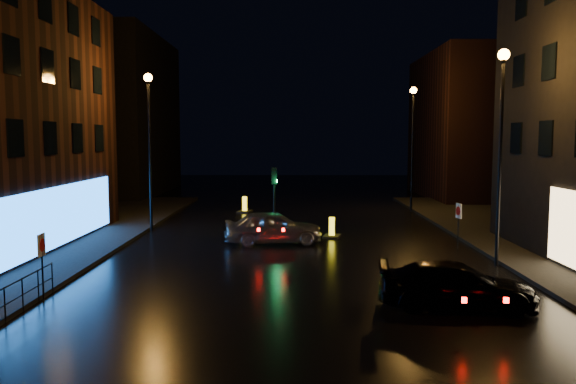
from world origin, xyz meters
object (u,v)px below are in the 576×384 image
(bollard_near, at_px, (332,233))
(road_sign_right, at_px, (459,215))
(traffic_signal, at_px, (274,222))
(road_sign_left, at_px, (42,251))
(bollard_far, at_px, (245,209))
(dark_sedan, at_px, (457,286))
(silver_hatchback, at_px, (273,227))

(bollard_near, distance_m, road_sign_right, 6.37)
(traffic_signal, relative_size, road_sign_left, 1.66)
(bollard_far, bearing_deg, bollard_near, -48.51)
(road_sign_right, bearing_deg, traffic_signal, -38.53)
(road_sign_left, relative_size, road_sign_right, 1.01)
(traffic_signal, distance_m, bollard_far, 8.19)
(dark_sedan, xyz_separation_m, bollard_far, (-8.09, 21.37, -0.43))
(road_sign_left, bearing_deg, traffic_signal, 59.40)
(dark_sedan, bearing_deg, traffic_signal, 30.36)
(silver_hatchback, xyz_separation_m, road_sign_right, (8.41, -1.16, 0.76))
(silver_hatchback, relative_size, bollard_far, 3.39)
(dark_sedan, xyz_separation_m, bollard_near, (-2.86, 11.82, -0.44))
(bollard_near, height_order, bollard_far, bollard_far)
(silver_hatchback, distance_m, dark_sedan, 11.61)
(traffic_signal, relative_size, silver_hatchback, 0.75)
(bollard_far, height_order, road_sign_right, road_sign_right)
(silver_hatchback, xyz_separation_m, dark_sedan, (5.76, -10.07, -0.12))
(bollard_far, distance_m, road_sign_left, 21.27)
(silver_hatchback, bearing_deg, bollard_far, 3.84)
(bollard_near, relative_size, bollard_far, 0.97)
(traffic_signal, distance_m, bollard_near, 3.43)
(bollard_far, relative_size, road_sign_left, 0.65)
(traffic_signal, distance_m, road_sign_left, 14.57)
(bollard_near, relative_size, road_sign_right, 0.64)
(traffic_signal, xyz_separation_m, bollard_far, (-2.26, 7.86, -0.27))
(road_sign_left, distance_m, road_sign_right, 17.30)
(bollard_far, height_order, road_sign_left, road_sign_left)
(silver_hatchback, height_order, road_sign_right, road_sign_right)
(traffic_signal, bearing_deg, bollard_near, -29.46)
(traffic_signal, relative_size, bollard_near, 2.63)
(dark_sedan, distance_m, road_sign_right, 9.34)
(traffic_signal, xyz_separation_m, silver_hatchback, (0.07, -3.43, 0.28))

